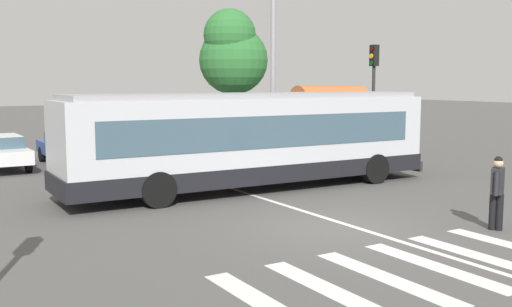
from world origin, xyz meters
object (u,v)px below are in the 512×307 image
object	(u,v)px
pedestrian_crossing_street	(497,189)
parked_car_silver	(238,136)
parked_car_champagne	(128,143)
twin_arm_street_lamp	(273,37)
parked_car_blue	(69,146)
city_transit_bus	(253,140)
background_tree_right	(232,53)
bus_stop_shelter	(329,103)
parked_car_red	(186,140)
parked_car_teal	(280,134)
traffic_light_far_corner	(374,84)

from	to	relation	value
pedestrian_crossing_street	parked_car_silver	bearing A→B (deg)	81.20
parked_car_champagne	twin_arm_street_lamp	xyz separation A→B (m)	(5.03, -3.79, 4.51)
parked_car_blue	city_transit_bus	bearing A→B (deg)	-68.28
pedestrian_crossing_street	twin_arm_street_lamp	distance (m)	13.33
city_transit_bus	background_tree_right	bearing A→B (deg)	63.44
pedestrian_crossing_street	bus_stop_shelter	distance (m)	15.41
parked_car_red	parked_car_teal	world-z (taller)	same
twin_arm_street_lamp	background_tree_right	world-z (taller)	twin_arm_street_lamp
city_transit_bus	bus_stop_shelter	distance (m)	10.57
parked_car_champagne	background_tree_right	xyz separation A→B (m)	(7.42, 4.01, 4.22)
pedestrian_crossing_street	parked_car_red	distance (m)	16.37
traffic_light_far_corner	twin_arm_street_lamp	distance (m)	4.79
city_transit_bus	pedestrian_crossing_street	bearing A→B (deg)	-74.61
parked_car_teal	city_transit_bus	bearing A→B (deg)	-128.03
bus_stop_shelter	background_tree_right	xyz separation A→B (m)	(-1.87, 6.22, 2.57)
traffic_light_far_corner	parked_car_champagne	bearing A→B (deg)	148.53
parked_car_champagne	parked_car_silver	xyz separation A→B (m)	(5.66, 0.31, 0.00)
parked_car_blue	parked_car_teal	size ratio (longest dim) A/B	1.00
traffic_light_far_corner	twin_arm_street_lamp	world-z (taller)	twin_arm_street_lamp
twin_arm_street_lamp	bus_stop_shelter	bearing A→B (deg)	20.28
background_tree_right	parked_car_silver	bearing A→B (deg)	-115.47
parked_car_silver	background_tree_right	bearing A→B (deg)	64.53
twin_arm_street_lamp	background_tree_right	bearing A→B (deg)	72.91
parked_car_red	traffic_light_far_corner	distance (m)	8.80
parked_car_blue	parked_car_champagne	distance (m)	2.51
traffic_light_far_corner	background_tree_right	bearing A→B (deg)	99.64
city_transit_bus	parked_car_silver	bearing A→B (deg)	63.01
parked_car_silver	background_tree_right	distance (m)	5.88
parked_car_champagne	twin_arm_street_lamp	distance (m)	7.74
parked_car_red	background_tree_right	world-z (taller)	background_tree_right
parked_car_teal	twin_arm_street_lamp	xyz separation A→B (m)	(-3.10, -4.09, 4.51)
parked_car_champagne	traffic_light_far_corner	xyz separation A→B (m)	(9.04, -5.54, 2.56)
bus_stop_shelter	parked_car_blue	bearing A→B (deg)	168.80
parked_car_champagne	parked_car_blue	bearing A→B (deg)	177.17
parked_car_blue	traffic_light_far_corner	xyz separation A→B (m)	(11.55, -5.66, 2.56)
twin_arm_street_lamp	parked_car_blue	bearing A→B (deg)	152.54
parked_car_blue	traffic_light_far_corner	world-z (taller)	traffic_light_far_corner
pedestrian_crossing_street	traffic_light_far_corner	distance (m)	12.48
parked_car_champagne	background_tree_right	world-z (taller)	background_tree_right
parked_car_champagne	parked_car_silver	bearing A→B (deg)	3.09
pedestrian_crossing_street	traffic_light_far_corner	world-z (taller)	traffic_light_far_corner
pedestrian_crossing_street	parked_car_champagne	size ratio (longest dim) A/B	0.37
twin_arm_street_lamp	background_tree_right	xyz separation A→B (m)	(2.40, 7.79, -0.29)
parked_car_blue	bus_stop_shelter	distance (m)	12.14
background_tree_right	parked_car_blue	bearing A→B (deg)	-158.64
parked_car_teal	bus_stop_shelter	size ratio (longest dim) A/B	1.18
city_transit_bus	parked_car_red	xyz separation A→B (m)	(1.77, 8.88, -0.82)
twin_arm_street_lamp	background_tree_right	distance (m)	8.16
bus_stop_shelter	background_tree_right	size ratio (longest dim) A/B	0.52
parked_car_teal	parked_car_blue	bearing A→B (deg)	-179.07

